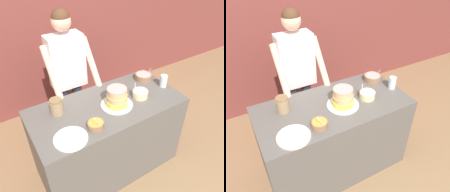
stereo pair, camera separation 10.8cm
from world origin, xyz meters
TOP-DOWN VIEW (x-y plane):
  - ground_plane at (0.00, 0.00)m, footprint 14.00×14.00m
  - wall_back at (0.00, 1.85)m, footprint 10.00×0.05m
  - counter at (0.00, 0.36)m, footprint 1.50×0.73m
  - person_baker at (-0.11, 1.03)m, footprint 0.52×0.46m
  - cake at (0.07, 0.31)m, footprint 0.31×0.31m
  - frosting_bowl_pink at (0.59, 0.55)m, footprint 0.19×0.19m
  - frosting_bowl_white at (0.35, 0.30)m, footprint 0.16×0.16m
  - frosting_bowl_orange at (-0.25, 0.15)m, footprint 0.14×0.14m
  - drinking_glass at (0.68, 0.32)m, footprint 0.08×0.08m
  - ceramic_plate at (-0.48, 0.14)m, footprint 0.28×0.28m
  - stoneware_jar at (-0.45, 0.51)m, footprint 0.12×0.12m

SIDE VIEW (x-z plane):
  - ground_plane at x=0.00m, z-range 0.00..0.00m
  - counter at x=0.00m, z-range 0.00..0.89m
  - ceramic_plate at x=-0.48m, z-range 0.89..0.90m
  - frosting_bowl_orange at x=-0.25m, z-range 0.84..1.00m
  - frosting_bowl_pink at x=0.59m, z-range 0.86..0.99m
  - frosting_bowl_white at x=0.35m, z-range 0.85..1.01m
  - drinking_glass at x=0.68m, z-range 0.89..1.02m
  - stoneware_jar at x=-0.45m, z-range 0.89..1.04m
  - cake at x=0.07m, z-range 0.88..1.07m
  - person_baker at x=-0.11m, z-range 0.18..1.84m
  - wall_back at x=0.00m, z-range 0.00..2.60m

